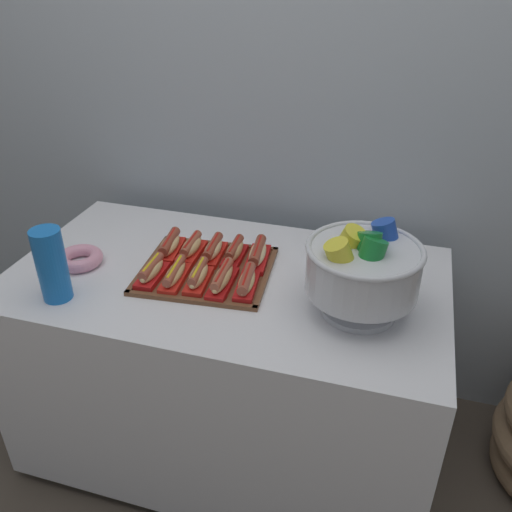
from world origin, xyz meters
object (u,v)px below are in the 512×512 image
hot_dog_2 (198,276)px  hot_dog_8 (235,252)px  serving_tray (206,271)px  cup_stack (52,265)px  hot_dog_1 (175,274)px  donut (80,258)px  hot_dog_4 (247,282)px  hot_dog_3 (222,279)px  hot_dog_9 (258,254)px  hot_dog_5 (170,245)px  hot_dog_6 (191,247)px  hot_dog_7 (213,250)px  buffet_table (229,361)px  hot_dog_0 (152,271)px  punch_bowl (363,268)px

hot_dog_2 → hot_dog_8: size_ratio=1.04×
serving_tray → cup_stack: (-0.37, -0.26, 0.11)m
hot_dog_1 → hot_dog_8: size_ratio=1.12×
hot_dog_2 → donut: 0.42m
hot_dog_4 → hot_dog_3: bearing=-175.0°
hot_dog_3 → hot_dog_8: size_ratio=1.18×
hot_dog_9 → donut: bearing=-163.3°
hot_dog_2 → cup_stack: 0.42m
hot_dog_4 → hot_dog_5: size_ratio=0.96×
hot_dog_3 → hot_dog_8: bearing=95.0°
hot_dog_6 → hot_dog_7: hot_dog_6 is taller
hot_dog_2 → buffet_table: bearing=54.5°
hot_dog_0 → hot_dog_4: size_ratio=0.95×
hot_dog_1 → hot_dog_4: bearing=5.0°
cup_stack → hot_dog_3: bearing=22.0°
hot_dog_6 → hot_dog_9: (0.22, 0.02, 0.00)m
serving_tray → hot_dog_0: bearing=-146.2°
serving_tray → hot_dog_5: bearing=156.2°
hot_dog_8 → cup_stack: (-0.44, -0.35, 0.08)m
buffet_table → serving_tray: (-0.07, 0.00, 0.36)m
buffet_table → hot_dog_0: hot_dog_0 is taller
hot_dog_5 → hot_dog_7: 0.15m
buffet_table → hot_dog_2: bearing=-125.5°
hot_dog_5 → hot_dog_9: 0.30m
hot_dog_2 → hot_dog_8: hot_dog_8 is taller
hot_dog_7 → hot_dog_4: bearing=-42.7°
punch_bowl → hot_dog_9: bearing=153.9°
hot_dog_6 → hot_dog_7: (0.07, 0.01, -0.00)m
hot_dog_2 → hot_dog_7: 0.17m
hot_dog_3 → hot_dog_2: bearing=-175.0°
buffet_table → hot_dog_4: 0.41m
hot_dog_5 → hot_dog_8: bearing=5.0°
serving_tray → hot_dog_4: bearing=-23.8°
hot_dog_4 → donut: (-0.57, -0.00, -0.01)m
buffet_table → hot_dog_0: bearing=-155.5°
hot_dog_0 → hot_dog_8: (0.21, 0.18, 0.00)m
punch_bowl → cup_stack: size_ratio=1.43×
buffet_table → cup_stack: cup_stack is taller
hot_dog_0 → donut: bearing=175.0°
hot_dog_4 → hot_dog_8: bearing=119.4°
buffet_table → hot_dog_1: size_ratio=7.99×
donut → hot_dog_8: bearing=18.5°
cup_stack → donut: size_ratio=1.49×
buffet_table → hot_dog_6: (-0.15, 0.08, 0.39)m
hot_dog_2 → hot_dog_6: bearing=119.4°
hot_dog_1 → donut: bearing=177.2°
hot_dog_0 → hot_dog_2: 0.15m
cup_stack → serving_tray: bearing=34.9°
hot_dog_0 → hot_dog_3: size_ratio=0.85×
hot_dog_0 → hot_dog_6: bearing=70.5°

